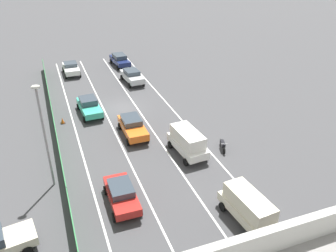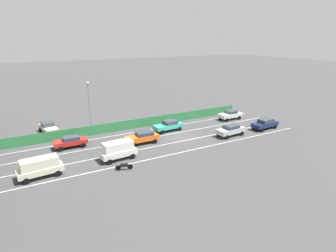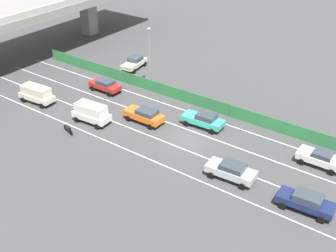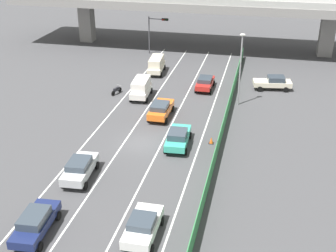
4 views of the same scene
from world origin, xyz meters
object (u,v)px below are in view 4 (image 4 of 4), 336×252
object	(u,v)px
car_van_cream	(156,64)
car_hatchback_white	(143,226)
motorcycle	(116,90)
traffic_light	(155,28)
car_taxi_orange	(161,109)
parked_sedan_cream	(273,82)
car_taxi_teal	(178,137)
car_sedan_silver	(80,168)
traffic_cone	(211,140)
car_sedan_navy	(35,222)
car_van_white	(141,87)
car_sedan_red	(205,82)
street_lamp	(241,63)

from	to	relation	value
car_van_cream	car_hatchback_white	bearing A→B (deg)	-77.31
car_hatchback_white	motorcycle	distance (m)	25.96
car_van_cream	car_hatchback_white	size ratio (longest dim) A/B	1.10
car_hatchback_white	traffic_light	size ratio (longest dim) A/B	0.77
car_taxi_orange	parked_sedan_cream	xyz separation A→B (m)	(11.23, 10.87, -0.03)
car_taxi_teal	car_sedan_silver	bearing A→B (deg)	-132.89
car_van_cream	car_hatchback_white	world-z (taller)	car_van_cream
car_taxi_teal	traffic_cone	distance (m)	3.21
car_van_cream	car_sedan_navy	bearing A→B (deg)	-89.50
car_van_white	car_taxi_orange	size ratio (longest dim) A/B	0.97
car_van_white	car_van_cream	xyz separation A→B (m)	(-0.44, 8.79, -0.04)
car_taxi_teal	traffic_light	size ratio (longest dim) A/B	0.87
motorcycle	traffic_light	bearing A→B (deg)	88.51
car_van_cream	parked_sedan_cream	world-z (taller)	car_van_cream
car_sedan_silver	parked_sedan_cream	xyz separation A→B (m)	(14.73, 23.75, -0.03)
car_sedan_navy	car_taxi_orange	distance (m)	20.29
car_taxi_orange	traffic_light	world-z (taller)	traffic_light
car_sedan_red	car_taxi_teal	xyz separation A→B (m)	(-0.24, -14.92, 0.04)
car_sedan_silver	car_hatchback_white	xyz separation A→B (m)	(6.86, -5.83, -0.04)
car_sedan_red	traffic_light	bearing A→B (deg)	125.80
street_lamp	car_sedan_red	bearing A→B (deg)	137.53
motorcycle	car_hatchback_white	bearing A→B (deg)	-67.40
parked_sedan_cream	car_taxi_orange	bearing A→B (deg)	-135.95
car_van_white	car_sedan_silver	bearing A→B (deg)	-90.07
parked_sedan_cream	traffic_light	size ratio (longest dim) A/B	0.85
traffic_cone	car_van_white	bearing A→B (deg)	134.95
traffic_light	car_van_cream	bearing A→B (deg)	-75.21
car_sedan_silver	parked_sedan_cream	bearing A→B (deg)	58.20
car_taxi_orange	street_lamp	bearing A→B (deg)	34.38
car_van_white	car_hatchback_white	xyz separation A→B (m)	(6.83, -23.51, -0.36)
car_taxi_teal	street_lamp	xyz separation A→B (m)	(4.50, 11.01, 3.86)
car_sedan_silver	car_taxi_teal	world-z (taller)	car_taxi_teal
parked_sedan_cream	street_lamp	world-z (taller)	street_lamp
car_taxi_teal	traffic_light	bearing A→B (deg)	108.19
car_sedan_red	car_van_cream	size ratio (longest dim) A/B	0.92
car_van_white	motorcycle	size ratio (longest dim) A/B	2.37
motorcycle	car_sedan_navy	bearing A→B (deg)	-83.22
motorcycle	car_sedan_red	bearing A→B (deg)	21.10
car_sedan_red	car_taxi_orange	distance (m)	9.63
parked_sedan_cream	motorcycle	bearing A→B (deg)	-162.51
car_taxi_teal	motorcycle	world-z (taller)	car_taxi_teal
car_van_white	car_van_cream	bearing A→B (deg)	92.84
car_van_white	street_lamp	bearing A→B (deg)	1.90
car_hatchback_white	car_taxi_teal	xyz separation A→B (m)	(-0.33, 12.86, 0.02)
car_taxi_teal	traffic_cone	world-z (taller)	car_taxi_teal
car_taxi_orange	street_lamp	size ratio (longest dim) A/B	0.58
car_sedan_silver	parked_sedan_cream	distance (m)	27.95
parked_sedan_cream	traffic_cone	xyz separation A→B (m)	(-5.30, -15.50, -0.61)
parked_sedan_cream	traffic_light	world-z (taller)	traffic_light
street_lamp	traffic_cone	world-z (taller)	street_lamp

